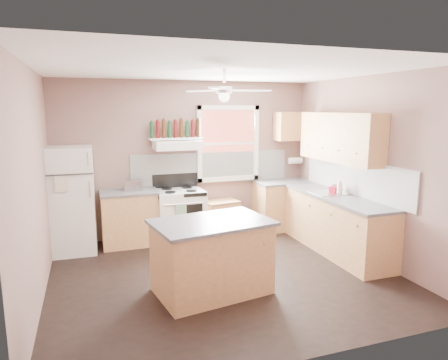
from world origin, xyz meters
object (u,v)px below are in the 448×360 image
object	(u,v)px
toaster	(134,185)
cart	(221,217)
refrigerator	(71,200)
island	(212,258)
stove	(180,215)

from	to	relation	value
toaster	cart	xyz separation A→B (m)	(1.52, 0.04, -0.69)
refrigerator	island	bearing A→B (deg)	-49.73
refrigerator	island	world-z (taller)	refrigerator
toaster	island	bearing A→B (deg)	-56.63
island	refrigerator	bearing A→B (deg)	119.21
refrigerator	cart	world-z (taller)	refrigerator
refrigerator	cart	xyz separation A→B (m)	(2.50, 0.11, -0.53)
stove	island	xyz separation A→B (m)	(-0.07, -2.11, 0.00)
stove	island	distance (m)	2.11
refrigerator	stove	xyz separation A→B (m)	(1.72, 0.04, -0.40)
cart	island	size ratio (longest dim) A/B	0.46
refrigerator	toaster	bearing A→B (deg)	6.27
island	cart	bearing A→B (deg)	59.30
island	toaster	bearing A→B (deg)	98.09
toaster	stove	distance (m)	0.93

